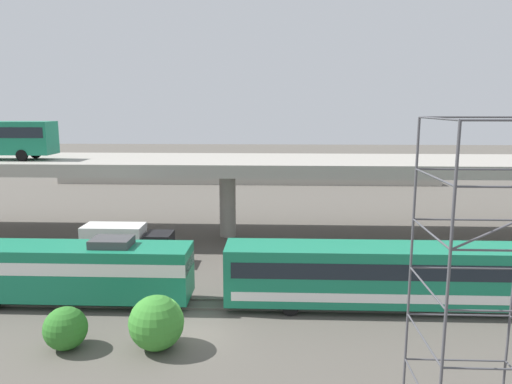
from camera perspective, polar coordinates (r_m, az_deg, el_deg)
name	(u,v)px	position (r m, az deg, el deg)	size (l,w,h in m)	color
ground_plane	(191,335)	(27.00, -7.69, -16.46)	(260.00, 260.00, 0.00)	#565149
rail_strip_near	(201,309)	(29.91, -6.57, -13.56)	(110.00, 0.12, 0.12)	#59544C
rail_strip_far	(204,299)	(31.20, -6.16, -12.52)	(110.00, 0.12, 0.12)	#59544C
train_locomotive	(62,269)	(32.22, -21.94, -8.44)	(15.36, 3.04, 4.18)	#197A56
train_coach_lead	(411,274)	(30.56, 17.89, -9.23)	(22.21, 3.04, 3.86)	#197A56
highway_overpass	(227,166)	(44.31, -3.42, 3.09)	(96.00, 10.26, 7.31)	#9E998E
service_truck_west	(126,243)	(38.70, -15.17, -5.83)	(6.80, 2.46, 3.04)	black
scaffolding_tower	(486,277)	(18.66, 25.60, -9.02)	(4.10, 4.10, 11.71)	#47474C
pier_parking_lot	(249,176)	(79.70, -0.87, 1.91)	(59.59, 10.91, 1.28)	#9E998E
parked_car_0	(192,167)	(81.00, -7.60, 2.96)	(4.40, 1.84, 1.50)	maroon
parked_car_1	(228,168)	(79.61, -3.32, 2.91)	(4.41, 1.84, 1.50)	#0C4C26
parked_car_2	(330,170)	(77.47, 8.79, 2.61)	(4.13, 1.90, 1.50)	#B7B7BC
parked_car_3	(105,166)	(85.90, -17.42, 2.99)	(4.56, 1.87, 1.50)	#9E998C
parked_car_4	(168,165)	(84.12, -10.42, 3.15)	(4.42, 1.99, 1.50)	black
harbor_water	(255,163)	(102.56, -0.14, 3.40)	(140.00, 36.00, 0.01)	#2D5170
shrub_left	(65,328)	(26.79, -21.62, -14.77)	(2.17, 2.17, 2.17)	#2E7427
shrub_right	(156,323)	(25.40, -11.70, -14.91)	(2.77, 2.77, 2.77)	#3A882F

